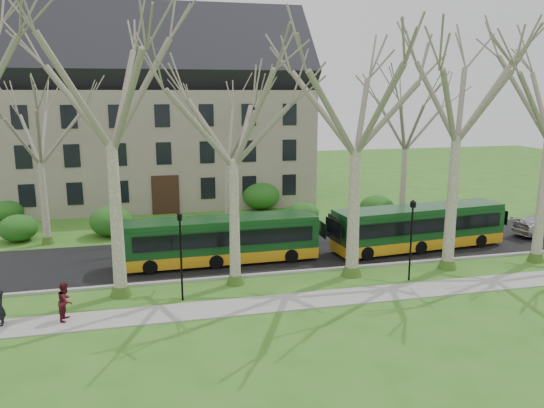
{
  "coord_description": "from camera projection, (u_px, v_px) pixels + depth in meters",
  "views": [
    {
      "loc": [
        -7.37,
        -25.47,
        9.93
      ],
      "look_at": [
        -0.59,
        3.0,
        3.67
      ],
      "focal_mm": 35.0,
      "sensor_mm": 36.0,
      "label": 1
    }
  ],
  "objects": [
    {
      "name": "pedestrian_a",
      "position": [
        0.0,
        308.0,
        22.66
      ],
      "size": [
        0.46,
        0.62,
        1.55
      ],
      "primitive_type": "imported",
      "rotation": [
        0.0,
        0.0,
        -1.4
      ],
      "color": "black",
      "rests_on": "sidewalk"
    },
    {
      "name": "building",
      "position": [
        160.0,
        112.0,
        47.76
      ],
      "size": [
        26.5,
        12.2,
        16.0
      ],
      "color": "gray",
      "rests_on": "ground"
    },
    {
      "name": "sidewalk",
      "position": [
        310.0,
        300.0,
        25.59
      ],
      "size": [
        70.0,
        2.0,
        0.06
      ],
      "primitive_type": "cube",
      "color": "gray",
      "rests_on": "ground"
    },
    {
      "name": "tree_row_far",
      "position": [
        235.0,
        149.0,
        36.89
      ],
      "size": [
        33.0,
        7.0,
        12.0
      ],
      "color": "gray",
      "rests_on": "ground"
    },
    {
      "name": "lamp_row",
      "position": [
        302.0,
        241.0,
        26.49
      ],
      "size": [
        36.22,
        0.22,
        4.3
      ],
      "color": "black",
      "rests_on": "ground"
    },
    {
      "name": "bus_follow",
      "position": [
        419.0,
        227.0,
        33.62
      ],
      "size": [
        11.48,
        3.47,
        2.83
      ],
      "primitive_type": null,
      "rotation": [
        0.0,
        0.0,
        0.1
      ],
      "color": "#113E19",
      "rests_on": "road"
    },
    {
      "name": "curb",
      "position": [
        289.0,
        272.0,
        29.39
      ],
      "size": [
        80.0,
        0.25,
        0.14
      ],
      "primitive_type": "cube",
      "color": "#A5A39E",
      "rests_on": "ground"
    },
    {
      "name": "ground",
      "position": [
        296.0,
        283.0,
        27.98
      ],
      "size": [
        120.0,
        120.0,
        0.0
      ],
      "primitive_type": "plane",
      "color": "#316A1E",
      "rests_on": "ground"
    },
    {
      "name": "tree_row_verge",
      "position": [
        296.0,
        150.0,
        26.8
      ],
      "size": [
        49.0,
        7.0,
        14.0
      ],
      "color": "gray",
      "rests_on": "ground"
    },
    {
      "name": "pedestrian_b",
      "position": [
        66.0,
        301.0,
        23.19
      ],
      "size": [
        0.77,
        0.93,
        1.71
      ],
      "primitive_type": "imported",
      "rotation": [
        0.0,
        0.0,
        1.41
      ],
      "color": "#4F121C",
      "rests_on": "sidewalk"
    },
    {
      "name": "hedges",
      "position": [
        186.0,
        212.0,
        40.03
      ],
      "size": [
        30.6,
        8.6,
        2.0
      ],
      "color": "#225819",
      "rests_on": "ground"
    },
    {
      "name": "road",
      "position": [
        272.0,
        252.0,
        33.2
      ],
      "size": [
        80.0,
        8.0,
        0.06
      ],
      "primitive_type": "cube",
      "color": "black",
      "rests_on": "ground"
    },
    {
      "name": "bus_lead",
      "position": [
        223.0,
        240.0,
        30.87
      ],
      "size": [
        11.09,
        2.5,
        2.76
      ],
      "primitive_type": null,
      "rotation": [
        0.0,
        0.0,
        0.02
      ],
      "color": "#113E19",
      "rests_on": "road"
    }
  ]
}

